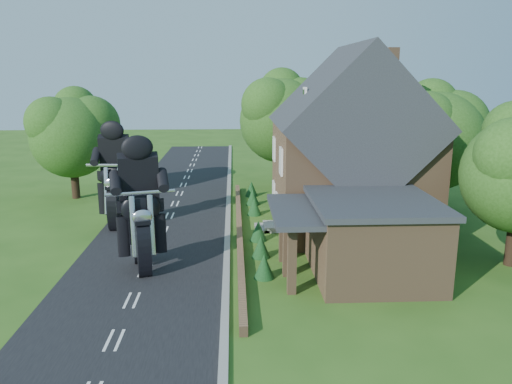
{
  "coord_description": "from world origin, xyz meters",
  "views": [
    {
      "loc": [
        4.02,
        -21.16,
        8.59
      ],
      "look_at": [
        5.15,
        3.4,
        2.8
      ],
      "focal_mm": 35.0,
      "sensor_mm": 36.0,
      "label": 1
    }
  ],
  "objects_px": {
    "annex": "(369,236)",
    "garden_wall": "(239,232)",
    "house": "(350,153)",
    "motorcycle_lead": "(143,251)",
    "motorcycle_follow": "(119,211)"
  },
  "relations": [
    {
      "from": "motorcycle_follow",
      "to": "house",
      "type": "bearing_deg",
      "value": -179.34
    },
    {
      "from": "annex",
      "to": "motorcycle_lead",
      "type": "relative_size",
      "value": 3.58
    },
    {
      "from": "house",
      "to": "annex",
      "type": "relative_size",
      "value": 1.45
    },
    {
      "from": "annex",
      "to": "motorcycle_follow",
      "type": "bearing_deg",
      "value": 148.51
    },
    {
      "from": "house",
      "to": "motorcycle_lead",
      "type": "height_order",
      "value": "house"
    },
    {
      "from": "house",
      "to": "annex",
      "type": "distance_m",
      "value": 7.3
    },
    {
      "from": "house",
      "to": "motorcycle_lead",
      "type": "xyz_separation_m",
      "value": [
        -10.58,
        -5.87,
        -3.43
      ]
    },
    {
      "from": "garden_wall",
      "to": "motorcycle_follow",
      "type": "bearing_deg",
      "value": 164.99
    },
    {
      "from": "annex",
      "to": "motorcycle_lead",
      "type": "xyz_separation_m",
      "value": [
        -9.95,
        0.93,
        -0.85
      ]
    },
    {
      "from": "annex",
      "to": "motorcycle_lead",
      "type": "height_order",
      "value": "annex"
    },
    {
      "from": "house",
      "to": "motorcycle_lead",
      "type": "bearing_deg",
      "value": -150.98
    },
    {
      "from": "annex",
      "to": "motorcycle_follow",
      "type": "xyz_separation_m",
      "value": [
        -12.5,
        7.66,
        -0.85
      ]
    },
    {
      "from": "annex",
      "to": "garden_wall",
      "type": "bearing_deg",
      "value": 133.84
    },
    {
      "from": "house",
      "to": "motorcycle_follow",
      "type": "xyz_separation_m",
      "value": [
        -13.12,
        0.86,
        -3.42
      ]
    },
    {
      "from": "annex",
      "to": "motorcycle_lead",
      "type": "distance_m",
      "value": 10.03
    }
  ]
}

